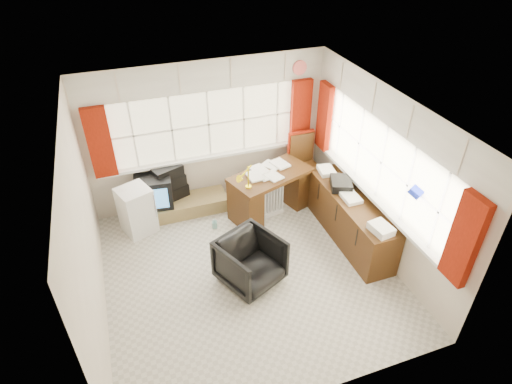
% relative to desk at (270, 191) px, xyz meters
% --- Properties ---
extents(ground, '(4.00, 4.00, 0.00)m').
position_rel_desk_xyz_m(ground, '(-0.80, -1.23, -0.43)').
color(ground, beige).
rests_on(ground, ground).
extents(room_walls, '(4.00, 4.00, 4.00)m').
position_rel_desk_xyz_m(room_walls, '(-0.80, -1.23, 1.07)').
color(room_walls, beige).
rests_on(room_walls, ground).
extents(window_back, '(3.70, 0.12, 3.60)m').
position_rel_desk_xyz_m(window_back, '(-0.80, 0.72, 0.51)').
color(window_back, '#FAF1C6').
rests_on(window_back, room_walls).
extents(window_right, '(0.12, 3.70, 3.60)m').
position_rel_desk_xyz_m(window_right, '(1.14, -1.23, 0.51)').
color(window_right, '#FAF1C6').
rests_on(window_right, room_walls).
extents(curtains, '(3.83, 3.83, 1.15)m').
position_rel_desk_xyz_m(curtains, '(0.12, -0.30, 1.02)').
color(curtains, maroon).
rests_on(curtains, room_walls).
extents(overhead_cabinets, '(3.98, 3.98, 0.48)m').
position_rel_desk_xyz_m(overhead_cabinets, '(0.18, -0.25, 1.82)').
color(overhead_cabinets, silver).
rests_on(overhead_cabinets, room_walls).
extents(desk, '(1.50, 1.07, 0.82)m').
position_rel_desk_xyz_m(desk, '(0.00, 0.00, 0.00)').
color(desk, '#462C10').
rests_on(desk, ground).
extents(desk_lamp, '(0.17, 0.15, 0.41)m').
position_rel_desk_xyz_m(desk_lamp, '(-0.46, -0.25, 0.63)').
color(desk_lamp, '#FFE50A').
rests_on(desk_lamp, desk).
extents(task_chair, '(0.49, 0.52, 1.18)m').
position_rel_desk_xyz_m(task_chair, '(0.76, 0.39, 0.19)').
color(task_chair, black).
rests_on(task_chair, ground).
extents(office_chair, '(1.03, 1.04, 0.72)m').
position_rel_desk_xyz_m(office_chair, '(-0.83, -1.40, -0.07)').
color(office_chair, black).
rests_on(office_chair, ground).
extents(radiator, '(0.39, 0.20, 0.56)m').
position_rel_desk_xyz_m(radiator, '(0.02, -0.06, -0.21)').
color(radiator, white).
rests_on(radiator, ground).
extents(credenza, '(0.50, 2.00, 0.85)m').
position_rel_desk_xyz_m(credenza, '(0.93, -1.03, -0.05)').
color(credenza, '#462C10').
rests_on(credenza, ground).
extents(file_tray, '(0.44, 0.49, 0.13)m').
position_rel_desk_xyz_m(file_tray, '(0.91, -0.69, 0.38)').
color(file_tray, black).
rests_on(file_tray, credenza).
extents(tv_bench, '(1.40, 0.50, 0.25)m').
position_rel_desk_xyz_m(tv_bench, '(-1.35, 0.49, -0.31)').
color(tv_bench, tan).
rests_on(tv_bench, ground).
extents(crt_tv, '(0.64, 0.61, 0.53)m').
position_rel_desk_xyz_m(crt_tv, '(-1.84, 0.56, 0.08)').
color(crt_tv, black).
rests_on(crt_tv, tv_bench).
extents(hifi_stack, '(0.68, 0.55, 0.61)m').
position_rel_desk_xyz_m(hifi_stack, '(-1.59, 0.67, 0.10)').
color(hifi_stack, black).
rests_on(hifi_stack, tv_bench).
extents(mini_fridge, '(0.60, 0.60, 0.79)m').
position_rel_desk_xyz_m(mini_fridge, '(-2.17, 0.26, -0.04)').
color(mini_fridge, white).
rests_on(mini_fridge, ground).
extents(spray_bottle_a, '(0.16, 0.16, 0.33)m').
position_rel_desk_xyz_m(spray_bottle_a, '(-0.69, -0.66, -0.27)').
color(spray_bottle_a, white).
rests_on(spray_bottle_a, ground).
extents(spray_bottle_b, '(0.09, 0.10, 0.17)m').
position_rel_desk_xyz_m(spray_bottle_b, '(-1.01, -0.10, -0.35)').
color(spray_bottle_b, '#80BFB8').
rests_on(spray_bottle_b, ground).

